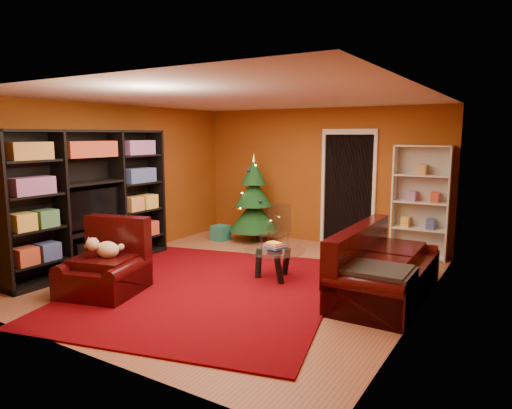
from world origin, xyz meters
The scene contains 17 objects.
floor centered at (0.00, 0.00, -0.03)m, with size 5.00×5.50×0.05m, color #92553C.
ceiling centered at (0.00, 0.00, 2.62)m, with size 5.00×5.50×0.05m, color silver.
wall_back centered at (0.00, 2.77, 1.30)m, with size 5.00×0.05×2.60m, color #8F4715.
wall_left centered at (-2.52, 0.00, 1.30)m, with size 0.05×5.50×2.60m, color #8F4715.
wall_right centered at (2.52, 0.00, 1.30)m, with size 0.05×5.50×2.60m, color #8F4715.
doorway centered at (0.60, 2.73, 1.05)m, with size 1.06×0.60×2.16m, color black, non-canonical shape.
rug centered at (-0.13, -0.66, 0.01)m, with size 3.32×3.87×0.02m, color #650208.
media_unit centered at (-2.27, -0.80, 1.09)m, with size 0.43×2.83×2.17m, color black, non-canonical shape.
christmas_tree centered at (-1.12, 2.15, 0.84)m, with size 0.98×0.98×1.74m, color #0F3917, non-canonical shape.
gift_box_teal centered at (-1.71, 1.84, 0.15)m, with size 0.30×0.30×0.30m, color #21746A.
gift_box_red centered at (-1.17, 2.59, 0.11)m, with size 0.21×0.21×0.21m, color maroon.
white_bookshelf centered at (1.95, 2.57, 0.96)m, with size 0.91×0.33×1.97m, color white, non-canonical shape.
armchair centered at (-1.20, -1.51, 0.40)m, with size 1.02×1.02×0.80m, color black, non-canonical shape.
dog centered at (-1.16, -1.45, 0.60)m, with size 0.40×0.30×0.26m, color beige, non-canonical shape.
sofa centered at (2.02, 0.35, 0.46)m, with size 2.14×0.96×0.92m, color black, non-canonical shape.
coffee_table centered at (0.44, 0.20, 0.23)m, with size 0.89×0.89×0.56m, color gray, non-canonical shape.
acrylic_chair centered at (-0.15, 1.27, 0.41)m, with size 0.42×0.46×0.83m, color #66605B, non-canonical shape.
Camera 1 is at (3.55, -5.42, 2.10)m, focal length 32.00 mm.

